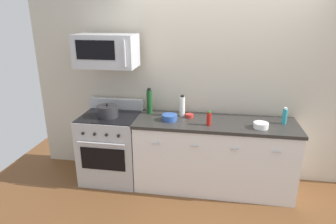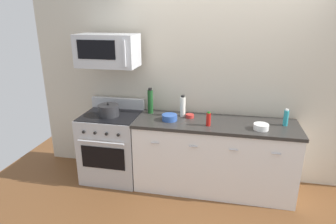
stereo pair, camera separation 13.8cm
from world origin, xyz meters
name	(u,v)px [view 1 (the left image)]	position (x,y,z in m)	size (l,w,h in m)	color
ground_plane	(212,186)	(0.00, 0.00, 0.00)	(6.11, 6.11, 0.00)	brown
back_wall	(217,80)	(0.00, 0.41, 1.35)	(5.09, 0.10, 2.70)	beige
counter_unit	(214,155)	(0.00, 0.00, 0.46)	(2.00, 0.66, 0.92)	white
range_oven	(112,147)	(-1.37, 0.00, 0.47)	(0.76, 0.69, 1.07)	#B7BABF
microwave	(106,51)	(-1.37, 0.05, 1.75)	(0.74, 0.44, 0.40)	#B7BABF
bottle_wine_green	(149,101)	(-0.87, 0.18, 1.08)	(0.07, 0.07, 0.34)	#19471E
bottle_vinegar_white	(182,106)	(-0.43, 0.14, 1.05)	(0.07, 0.07, 0.28)	silver
bottle_dish_soap	(285,116)	(0.82, 0.06, 1.02)	(0.06, 0.06, 0.21)	teal
bottle_hot_sauce_red	(209,119)	(-0.08, -0.13, 1.00)	(0.05, 0.05, 0.17)	#B21914
bowl_red_small	(189,116)	(-0.33, 0.11, 0.94)	(0.11, 0.11, 0.04)	#B72D28
bowl_white_ceramic	(261,125)	(0.52, -0.13, 0.96)	(0.17, 0.17, 0.07)	white
bowl_blue_mixing	(170,117)	(-0.57, -0.04, 0.96)	(0.19, 0.19, 0.07)	#2D519E
stockpot	(108,111)	(-1.37, -0.05, 1.00)	(0.27, 0.27, 0.18)	#262628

